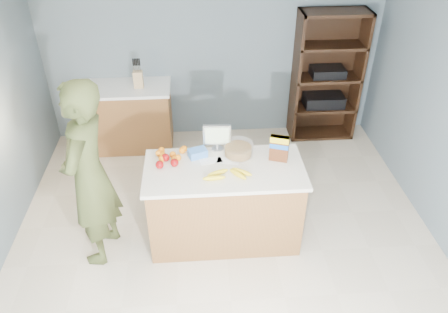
{
  "coord_description": "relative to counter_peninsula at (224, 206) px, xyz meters",
  "views": [
    {
      "loc": [
        -0.25,
        -3.1,
        3.38
      ],
      "look_at": [
        0.0,
        0.35,
        1.0
      ],
      "focal_mm": 35.0,
      "sensor_mm": 36.0,
      "label": 1
    }
  ],
  "objects": [
    {
      "name": "cereal_box",
      "position": [
        0.54,
        0.09,
        0.64
      ],
      "size": [
        0.19,
        0.12,
        0.27
      ],
      "color": "#592B14",
      "rests_on": "counter_peninsula"
    },
    {
      "name": "back_cabinet",
      "position": [
        -1.2,
        1.9,
        0.04
      ],
      "size": [
        1.24,
        0.62,
        0.9
      ],
      "color": "brown",
      "rests_on": "ground"
    },
    {
      "name": "shelving_unit",
      "position": [
        1.55,
        2.05,
        0.45
      ],
      "size": [
        0.9,
        0.4,
        1.8
      ],
      "color": "black",
      "rests_on": "ground"
    },
    {
      "name": "person",
      "position": [
        -1.26,
        -0.12,
        0.54
      ],
      "size": [
        0.57,
        0.77,
        1.91
      ],
      "primitive_type": "imported",
      "rotation": [
        0.0,
        0.0,
        -1.75
      ],
      "color": "#3D4521",
      "rests_on": "ground"
    },
    {
      "name": "blue_carton",
      "position": [
        -0.25,
        0.22,
        0.52
      ],
      "size": [
        0.21,
        0.17,
        0.08
      ],
      "primitive_type": "cube",
      "rotation": [
        0.0,
        0.0,
        0.34
      ],
      "color": "blue",
      "rests_on": "counter_peninsula"
    },
    {
      "name": "envelopes",
      "position": [
        -0.04,
        0.12,
        0.49
      ],
      "size": [
        0.41,
        0.17,
        0.0
      ],
      "color": "white",
      "rests_on": "counter_peninsula"
    },
    {
      "name": "knife_block",
      "position": [
        -0.98,
        1.88,
        0.6
      ],
      "size": [
        0.12,
        0.1,
        0.31
      ],
      "color": "tan",
      "rests_on": "back_cabinet"
    },
    {
      "name": "oranges",
      "position": [
        -0.52,
        0.23,
        0.52
      ],
      "size": [
        0.32,
        0.25,
        0.07
      ],
      "color": "orange",
      "rests_on": "counter_peninsula"
    },
    {
      "name": "apples",
      "position": [
        -0.56,
        0.09,
        0.52
      ],
      "size": [
        0.22,
        0.2,
        0.08
      ],
      "color": "maroon",
      "rests_on": "counter_peninsula"
    },
    {
      "name": "counter_peninsula",
      "position": [
        0.0,
        0.0,
        0.0
      ],
      "size": [
        1.56,
        0.76,
        0.9
      ],
      "color": "brown",
      "rests_on": "ground"
    },
    {
      "name": "bananas",
      "position": [
        0.02,
        -0.13,
        0.51
      ],
      "size": [
        0.48,
        0.22,
        0.05
      ],
      "color": "yellow",
      "rests_on": "counter_peninsula"
    },
    {
      "name": "floor",
      "position": [
        0.0,
        -0.3,
        -0.42
      ],
      "size": [
        4.5,
        5.0,
        0.02
      ],
      "primitive_type": "cube",
      "color": "beige",
      "rests_on": "ground"
    },
    {
      "name": "salad_bowl",
      "position": [
        0.16,
        0.22,
        0.54
      ],
      "size": [
        0.3,
        0.3,
        0.13
      ],
      "color": "#267219",
      "rests_on": "counter_peninsula"
    },
    {
      "name": "walls",
      "position": [
        0.0,
        -0.3,
        1.24
      ],
      "size": [
        4.52,
        5.02,
        2.51
      ],
      "color": "slate",
      "rests_on": "ground"
    },
    {
      "name": "tv",
      "position": [
        -0.05,
        0.34,
        0.64
      ],
      "size": [
        0.28,
        0.12,
        0.28
      ],
      "color": "silver",
      "rests_on": "counter_peninsula"
    }
  ]
}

